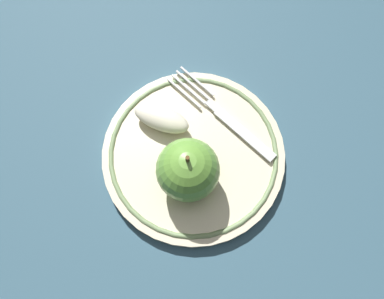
# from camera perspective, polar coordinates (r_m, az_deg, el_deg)

# --- Properties ---
(ground_plane) EXTENTS (2.00, 2.00, 0.00)m
(ground_plane) POSITION_cam_1_polar(r_m,az_deg,el_deg) (0.47, -1.73, -0.21)
(ground_plane) COLOR #335465
(plate) EXTENTS (0.22, 0.22, 0.02)m
(plate) POSITION_cam_1_polar(r_m,az_deg,el_deg) (0.46, -0.00, -1.15)
(plate) COLOR beige
(plate) RESTS_ON ground_plane
(apple_red_whole) EXTENTS (0.07, 0.07, 0.08)m
(apple_red_whole) POSITION_cam_1_polar(r_m,az_deg,el_deg) (0.41, -0.63, -3.13)
(apple_red_whole) COLOR #639B3A
(apple_red_whole) RESTS_ON plate
(apple_slice_front) EXTENTS (0.07, 0.03, 0.02)m
(apple_slice_front) POSITION_cam_1_polar(r_m,az_deg,el_deg) (0.46, -4.69, 4.76)
(apple_slice_front) COLOR beige
(apple_slice_front) RESTS_ON plate
(fork) EXTENTS (0.16, 0.08, 0.00)m
(fork) POSITION_cam_1_polar(r_m,az_deg,el_deg) (0.47, 5.00, 5.01)
(fork) COLOR silver
(fork) RESTS_ON plate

